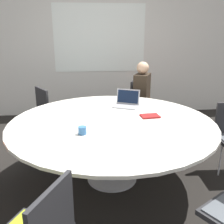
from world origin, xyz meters
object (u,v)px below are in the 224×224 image
at_px(spiral_notebook, 150,116).
at_px(chair_0, 141,99).
at_px(person_0, 143,92).
at_px(chair_1, 51,109).
at_px(coffee_cup, 82,130).
at_px(laptop, 127,102).

bearing_deg(spiral_notebook, chair_0, 81.79).
distance_m(chair_0, person_0, 0.32).
bearing_deg(person_0, chair_1, -58.65).
bearing_deg(spiral_notebook, coffee_cup, -150.23).
xyz_separation_m(person_0, coffee_cup, (-0.97, -1.76, 0.06)).
distance_m(chair_1, coffee_cup, 1.68).
relative_size(chair_0, spiral_notebook, 3.85).
height_order(person_0, spiral_notebook, person_0).
relative_size(laptop, spiral_notebook, 1.71).
height_order(chair_0, laptop, laptop).
bearing_deg(person_0, coffee_cup, -4.57).
distance_m(spiral_notebook, coffee_cup, 0.89).
distance_m(chair_0, chair_1, 1.59).
distance_m(person_0, coffee_cup, 2.01).
bearing_deg(spiral_notebook, chair_1, 139.01).
distance_m(chair_0, spiral_notebook, 1.60).
relative_size(laptop, coffee_cup, 4.77).
height_order(chair_1, spiral_notebook, chair_1).
bearing_deg(chair_0, person_0, 19.07).
bearing_deg(chair_0, spiral_notebook, 16.25).
relative_size(person_0, spiral_notebook, 5.41).
bearing_deg(laptop, chair_1, 173.15).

